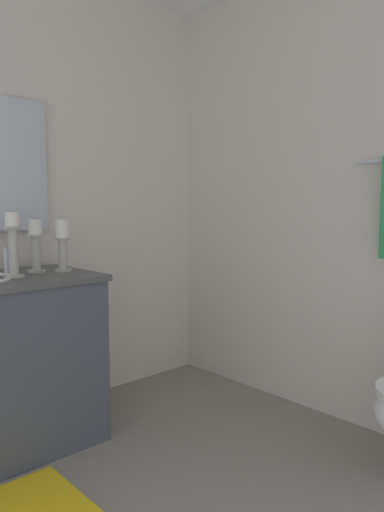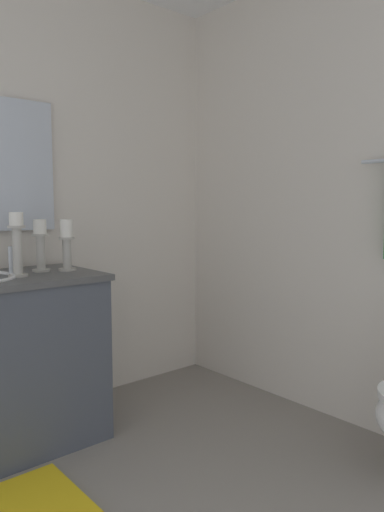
% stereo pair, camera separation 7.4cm
% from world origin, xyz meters
% --- Properties ---
extents(candle_holder_tall, '(0.09, 0.09, 0.26)m').
position_xyz_m(candle_holder_tall, '(-1.24, 0.23, 0.98)').
color(candle_holder_tall, '#B7B2A5').
rests_on(candle_holder_tall, vanity_cabinet).
extents(candle_holder_short, '(0.09, 0.09, 0.26)m').
position_xyz_m(candle_holder_short, '(-1.29, 0.11, 0.98)').
color(candle_holder_short, '#B7B2A5').
rests_on(candle_holder_short, vanity_cabinet).
extents(candle_holder_mid, '(0.09, 0.09, 0.30)m').
position_xyz_m(candle_holder_mid, '(-1.20, -0.04, 1.00)').
color(candle_holder_mid, '#B7B2A5').
rests_on(candle_holder_mid, vanity_cabinet).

